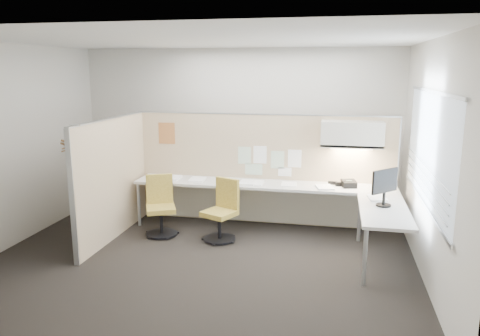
% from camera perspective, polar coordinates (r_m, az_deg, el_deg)
% --- Properties ---
extents(floor, '(5.50, 4.50, 0.01)m').
position_cam_1_polar(floor, '(6.37, -4.50, -10.74)').
color(floor, black).
rests_on(floor, ground).
extents(ceiling, '(5.50, 4.50, 0.01)m').
position_cam_1_polar(ceiling, '(5.89, -4.96, 15.39)').
color(ceiling, white).
rests_on(ceiling, wall_back).
extents(wall_back, '(5.50, 0.02, 2.80)m').
position_cam_1_polar(wall_back, '(8.13, -0.24, 4.55)').
color(wall_back, beige).
rests_on(wall_back, ground).
extents(wall_front, '(5.50, 0.02, 2.80)m').
position_cam_1_polar(wall_front, '(3.92, -14.04, -3.94)').
color(wall_front, beige).
rests_on(wall_front, ground).
extents(wall_left, '(0.02, 4.50, 2.80)m').
position_cam_1_polar(wall_left, '(7.24, -26.12, 2.40)').
color(wall_left, beige).
rests_on(wall_left, ground).
extents(wall_right, '(0.02, 4.50, 2.80)m').
position_cam_1_polar(wall_right, '(5.83, 22.18, 0.70)').
color(wall_right, beige).
rests_on(wall_right, ground).
extents(window_pane, '(0.01, 2.80, 1.30)m').
position_cam_1_polar(window_pane, '(5.80, 22.06, 2.17)').
color(window_pane, '#919DA8').
rests_on(window_pane, wall_right).
extents(partition_back, '(4.10, 0.06, 1.75)m').
position_cam_1_polar(partition_back, '(7.49, 2.85, -0.19)').
color(partition_back, '#C5AD88').
rests_on(partition_back, floor).
extents(partition_left, '(0.06, 2.20, 1.75)m').
position_cam_1_polar(partition_left, '(7.08, -15.21, -1.31)').
color(partition_left, '#C5AD88').
rests_on(partition_left, floor).
extents(desk, '(4.00, 2.07, 0.73)m').
position_cam_1_polar(desk, '(7.05, 5.29, -3.28)').
color(desk, beige).
rests_on(desk, floor).
extents(overhead_bin, '(0.90, 0.36, 0.38)m').
position_cam_1_polar(overhead_bin, '(7.09, 13.51, 4.02)').
color(overhead_bin, beige).
rests_on(overhead_bin, partition_back).
extents(task_light_strip, '(0.60, 0.06, 0.02)m').
position_cam_1_polar(task_light_strip, '(7.12, 13.43, 2.35)').
color(task_light_strip, '#FFEABF').
rests_on(task_light_strip, overhead_bin).
extents(pinned_papers, '(1.01, 0.00, 0.47)m').
position_cam_1_polar(pinned_papers, '(7.41, 3.43, 0.93)').
color(pinned_papers, '#8CBF8C').
rests_on(pinned_papers, partition_back).
extents(poster, '(0.28, 0.00, 0.35)m').
position_cam_1_polar(poster, '(7.77, -8.92, 4.20)').
color(poster, orange).
rests_on(poster, partition_back).
extents(chair_left, '(0.55, 0.56, 0.89)m').
position_cam_1_polar(chair_left, '(7.13, -9.66, -4.79)').
color(chair_left, black).
rests_on(chair_left, floor).
extents(chair_right, '(0.55, 0.56, 0.88)m').
position_cam_1_polar(chair_right, '(6.82, -2.21, -5.42)').
color(chair_right, black).
rests_on(chair_right, floor).
extents(monitor, '(0.34, 0.35, 0.48)m').
position_cam_1_polar(monitor, '(6.21, 17.22, -2.00)').
color(monitor, black).
rests_on(monitor, desk).
extents(phone, '(0.25, 0.24, 0.12)m').
position_cam_1_polar(phone, '(7.13, 13.10, -1.88)').
color(phone, black).
rests_on(phone, desk).
extents(stapler, '(0.14, 0.04, 0.05)m').
position_cam_1_polar(stapler, '(7.25, 11.22, -1.79)').
color(stapler, black).
rests_on(stapler, desk).
extents(tape_dispenser, '(0.11, 0.08, 0.06)m').
position_cam_1_polar(tape_dispenser, '(7.17, 11.98, -1.93)').
color(tape_dispenser, black).
rests_on(tape_dispenser, desk).
extents(coat_hook, '(0.18, 0.42, 1.28)m').
position_cam_1_polar(coat_hook, '(6.23, -19.93, 1.80)').
color(coat_hook, silver).
rests_on(coat_hook, partition_left).
extents(paper_stack_0, '(0.23, 0.30, 0.03)m').
position_cam_1_polar(paper_stack_0, '(7.56, -8.21, -1.18)').
color(paper_stack_0, white).
rests_on(paper_stack_0, desk).
extents(paper_stack_1, '(0.25, 0.31, 0.02)m').
position_cam_1_polar(paper_stack_1, '(7.42, -5.22, -1.39)').
color(paper_stack_1, white).
rests_on(paper_stack_1, desk).
extents(paper_stack_2, '(0.23, 0.30, 0.03)m').
position_cam_1_polar(paper_stack_2, '(7.15, 0.95, -1.82)').
color(paper_stack_2, white).
rests_on(paper_stack_2, desk).
extents(paper_stack_3, '(0.25, 0.32, 0.01)m').
position_cam_1_polar(paper_stack_3, '(7.14, 6.00, -1.99)').
color(paper_stack_3, white).
rests_on(paper_stack_3, desk).
extents(paper_stack_4, '(0.30, 0.35, 0.03)m').
position_cam_1_polar(paper_stack_4, '(7.01, 10.27, -2.32)').
color(paper_stack_4, white).
rests_on(paper_stack_4, desk).
extents(paper_stack_5, '(0.27, 0.33, 0.02)m').
position_cam_1_polar(paper_stack_5, '(6.59, 16.38, -3.54)').
color(paper_stack_5, white).
rests_on(paper_stack_5, desk).
extents(paper_stack_6, '(0.23, 0.30, 0.02)m').
position_cam_1_polar(paper_stack_6, '(7.18, 1.91, -1.83)').
color(paper_stack_6, white).
rests_on(paper_stack_6, desk).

